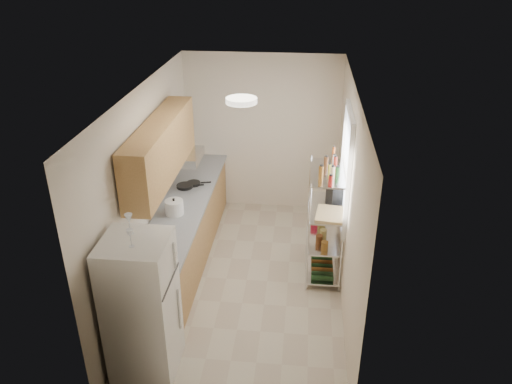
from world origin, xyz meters
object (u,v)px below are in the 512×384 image
refrigerator (142,307)px  frying_pan_large (185,186)px  espresso_machine (336,190)px  rice_cooker (174,207)px  cutting_board (330,214)px

refrigerator → frying_pan_large: bearing=93.1°
refrigerator → espresso_machine: bearing=46.4°
rice_cooker → cutting_board: 2.01m
rice_cooker → espresso_machine: 2.13m
espresso_machine → refrigerator: bearing=-150.5°
refrigerator → espresso_machine: refrigerator is taller
rice_cooker → espresso_machine: espresso_machine is taller
refrigerator → frying_pan_large: (-0.14, 2.52, 0.14)m
refrigerator → cutting_board: refrigerator is taller
frying_pan_large → espresso_machine: espresso_machine is taller
rice_cooker → refrigerator: bearing=-87.1°
cutting_board → espresso_machine: (0.08, 0.41, 0.14)m
frying_pan_large → cutting_board: (2.06, -0.82, 0.11)m
refrigerator → cutting_board: bearing=41.4°
frying_pan_large → cutting_board: 2.22m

